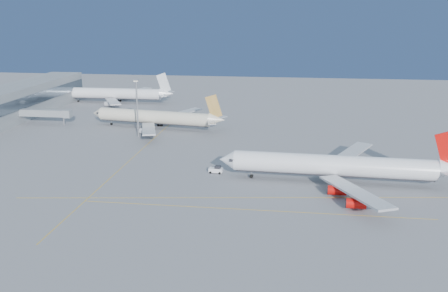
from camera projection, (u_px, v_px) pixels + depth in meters
ground at (240, 190)px, 141.00m from camera, size 500.00×500.00×0.00m
terminal at (17, 102)px, 235.39m from camera, size 18.40×110.00×15.00m
jet_bridge at (48, 113)px, 220.71m from camera, size 23.60×3.60×6.90m
taxiway_lines at (193, 180)px, 148.99m from camera, size 118.86×140.00×0.02m
airliner_virgin at (338, 166)px, 145.47m from camera, size 70.17×63.02×17.32m
airliner_etihad at (157, 117)px, 213.61m from camera, size 61.56×56.30×16.10m
airliner_third at (117, 94)px, 272.61m from camera, size 63.45×58.74×17.08m
pushback_tug at (216, 170)px, 155.61m from camera, size 4.37×2.89×2.37m
light_mast at (137, 103)px, 197.40m from camera, size 1.99×1.99×23.05m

